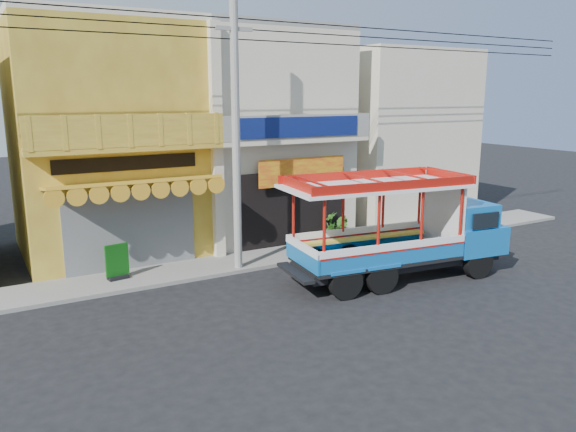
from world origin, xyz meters
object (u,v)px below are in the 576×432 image
at_px(potted_plant_a, 337,230).
at_px(green_sign, 117,264).
at_px(utility_pole, 240,115).
at_px(potted_plant_c, 331,226).
at_px(songthaew_truck, 412,228).
at_px(potted_plant_b, 343,230).

bearing_deg(potted_plant_a, green_sign, 120.55).
distance_m(utility_pole, potted_plant_c, 6.38).
xyz_separation_m(songthaew_truck, potted_plant_c, (0.14, 4.68, -0.92)).
distance_m(potted_plant_a, potted_plant_b, 0.23).
relative_size(songthaew_truck, potted_plant_b, 7.60).
bearing_deg(potted_plant_a, utility_pole, 131.43).
bearing_deg(potted_plant_c, green_sign, -58.31).
xyz_separation_m(songthaew_truck, green_sign, (-8.17, 4.05, -1.02)).
xyz_separation_m(utility_pole, green_sign, (-3.86, 0.77, -4.45)).
bearing_deg(potted_plant_b, utility_pole, 81.80).
distance_m(green_sign, potted_plant_a, 8.30).
height_order(utility_pole, potted_plant_c, utility_pole).
distance_m(potted_plant_b, potted_plant_c, 0.56).
height_order(potted_plant_a, potted_plant_c, potted_plant_c).
bearing_deg(songthaew_truck, potted_plant_b, 85.34).
relative_size(potted_plant_b, potted_plant_c, 0.87).
bearing_deg(green_sign, potted_plant_b, 0.78).
distance_m(utility_pole, songthaew_truck, 6.41).
distance_m(songthaew_truck, potted_plant_c, 4.77).
bearing_deg(green_sign, potted_plant_a, 1.30).
bearing_deg(green_sign, potted_plant_c, 4.35).
relative_size(songthaew_truck, potted_plant_c, 6.59).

